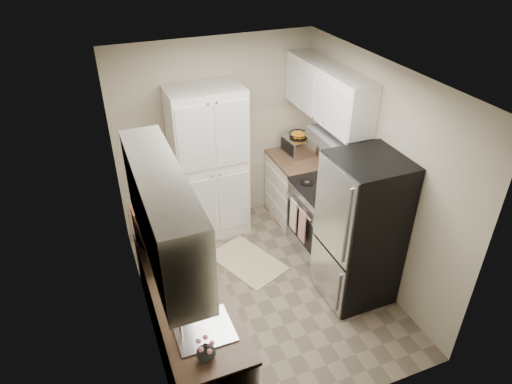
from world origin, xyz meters
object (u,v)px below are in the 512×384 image
wine_bottle (162,208)px  refrigerator (361,230)px  electric_range (324,218)px  toaster_oven (298,145)px  pantry_cabinet (209,165)px  microwave (168,236)px

wine_bottle → refrigerator: bearing=-24.3°
electric_range → wine_bottle: (-1.95, 0.06, 0.59)m
refrigerator → toaster_oven: size_ratio=4.19×
refrigerator → wine_bottle: 2.11m
pantry_cabinet → refrigerator: 2.07m
pantry_cabinet → wine_bottle: pantry_cabinet is taller
refrigerator → toaster_oven: refrigerator is taller
electric_range → refrigerator: (-0.03, -0.80, 0.37)m
microwave → electric_range: bearing=-96.9°
toaster_oven → microwave: bearing=-150.6°
pantry_cabinet → electric_range: pantry_cabinet is taller
microwave → wine_bottle: bearing=-25.0°
refrigerator → microwave: bearing=169.8°
wine_bottle → toaster_oven: bearing=23.5°
pantry_cabinet → toaster_oven: size_ratio=4.92×
pantry_cabinet → toaster_oven: (1.25, 0.02, 0.04)m
electric_range → wine_bottle: bearing=178.1°
microwave → wine_bottle: 0.51m
pantry_cabinet → microwave: pantry_cabinet is taller
toaster_oven → refrigerator: bearing=-98.2°
refrigerator → wine_bottle: size_ratio=5.63×
toaster_oven → electric_range: bearing=-99.3°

